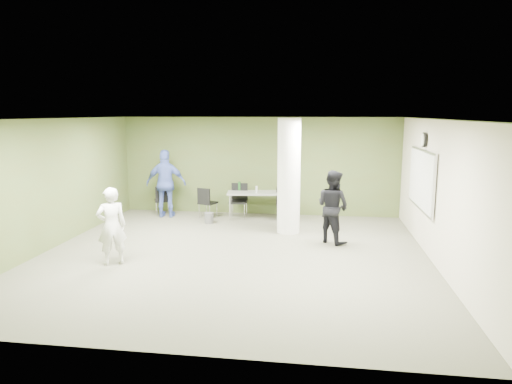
# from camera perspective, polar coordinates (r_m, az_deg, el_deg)

# --- Properties ---
(floor) EXTENTS (8.00, 8.00, 0.00)m
(floor) POSITION_cam_1_polar(r_m,az_deg,el_deg) (9.59, -2.85, -7.85)
(floor) COLOR #4F4E3E
(floor) RESTS_ON ground
(ceiling) EXTENTS (8.00, 8.00, 0.00)m
(ceiling) POSITION_cam_1_polar(r_m,az_deg,el_deg) (9.13, -3.00, 9.13)
(ceiling) COLOR white
(ceiling) RESTS_ON wall_back
(wall_back) EXTENTS (8.00, 2.80, 0.02)m
(wall_back) POSITION_cam_1_polar(r_m,az_deg,el_deg) (13.17, 0.38, 3.26)
(wall_back) COLOR #51592A
(wall_back) RESTS_ON floor
(wall_left) EXTENTS (0.02, 8.00, 2.80)m
(wall_left) POSITION_cam_1_polar(r_m,az_deg,el_deg) (10.75, -24.34, 0.88)
(wall_left) COLOR #51592A
(wall_left) RESTS_ON floor
(wall_right_cream) EXTENTS (0.02, 8.00, 2.80)m
(wall_right_cream) POSITION_cam_1_polar(r_m,az_deg,el_deg) (9.37, 21.86, -0.16)
(wall_right_cream) COLOR beige
(wall_right_cream) RESTS_ON floor
(column) EXTENTS (0.56, 0.56, 2.80)m
(column) POSITION_cam_1_polar(r_m,az_deg,el_deg) (11.09, 4.13, 1.99)
(column) COLOR silver
(column) RESTS_ON floor
(whiteboard) EXTENTS (0.05, 2.30, 1.30)m
(whiteboard) POSITION_cam_1_polar(r_m,az_deg,el_deg) (10.49, 19.96, 1.52)
(whiteboard) COLOR silver
(whiteboard) RESTS_ON wall_right_cream
(wall_clock) EXTENTS (0.06, 0.32, 0.32)m
(wall_clock) POSITION_cam_1_polar(r_m,az_deg,el_deg) (10.41, 20.24, 6.15)
(wall_clock) COLOR black
(wall_clock) RESTS_ON wall_right_cream
(folding_table) EXTENTS (1.66, 0.89, 1.00)m
(folding_table) POSITION_cam_1_polar(r_m,az_deg,el_deg) (12.62, -0.04, -0.22)
(folding_table) COLOR gray
(folding_table) RESTS_ON floor
(wastebasket) EXTENTS (0.25, 0.25, 0.28)m
(wastebasket) POSITION_cam_1_polar(r_m,az_deg,el_deg) (12.27, -5.89, -3.25)
(wastebasket) COLOR #4C4C4C
(wastebasket) RESTS_ON floor
(chair_back_left) EXTENTS (0.56, 0.56, 0.85)m
(chair_back_left) POSITION_cam_1_polar(r_m,az_deg,el_deg) (13.39, -11.62, -0.75)
(chair_back_left) COLOR black
(chair_back_left) RESTS_ON floor
(chair_back_right) EXTENTS (0.55, 0.55, 0.86)m
(chair_back_right) POSITION_cam_1_polar(r_m,az_deg,el_deg) (12.81, -6.24, -1.06)
(chair_back_right) COLOR black
(chair_back_right) RESTS_ON floor
(chair_table_left) EXTENTS (0.49, 0.49, 0.96)m
(chair_table_left) POSITION_cam_1_polar(r_m,az_deg,el_deg) (12.79, -2.14, -0.74)
(chair_table_left) COLOR black
(chair_table_left) RESTS_ON floor
(chair_table_right) EXTENTS (0.51, 0.51, 0.90)m
(chair_table_right) POSITION_cam_1_polar(r_m,az_deg,el_deg) (12.51, 3.57, -1.18)
(chair_table_right) COLOR black
(chair_table_right) RESTS_ON floor
(woman_white) EXTENTS (0.67, 0.61, 1.53)m
(woman_white) POSITION_cam_1_polar(r_m,az_deg,el_deg) (9.23, -17.60, -4.09)
(woman_white) COLOR white
(woman_white) RESTS_ON floor
(man_black) EXTENTS (1.02, 1.00, 1.66)m
(man_black) POSITION_cam_1_polar(r_m,az_deg,el_deg) (10.43, 9.56, -1.82)
(man_black) COLOR black
(man_black) RESTS_ON floor
(man_blue) EXTENTS (1.16, 0.57, 1.91)m
(man_blue) POSITION_cam_1_polar(r_m,az_deg,el_deg) (13.05, -11.17, 1.04)
(man_blue) COLOR #465BAE
(man_blue) RESTS_ON floor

